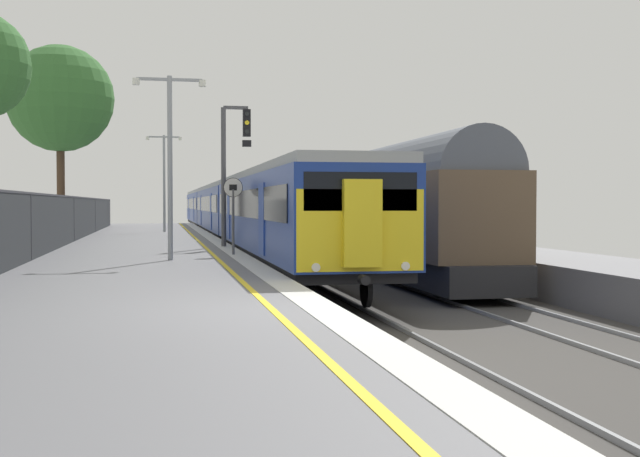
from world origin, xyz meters
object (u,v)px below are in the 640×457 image
Objects in this scene: speed_limit_sign at (233,205)px; platform_lamp_far at (164,175)px; freight_train_adjacent_track at (306,206)px; background_tree_centre at (59,102)px; commuter_train_at_platform at (229,209)px; platform_lamp_mid at (170,150)px; signal_gantry at (231,159)px.

platform_lamp_far reaches higher than speed_limit_sign.
freight_train_adjacent_track is 20.91m from speed_limit_sign.
platform_lamp_far is 10.19m from background_tree_centre.
commuter_train_at_platform is 25.53m from platform_lamp_mid.
background_tree_centre is at bearing 130.10° from signal_gantry.
speed_limit_sign is at bearing -63.60° from background_tree_centre.
platform_lamp_far is (0.00, 23.83, 0.16)m from platform_lamp_mid.
background_tree_centre reaches higher than signal_gantry.
platform_lamp_mid is 0.94× the size of platform_lamp_far.
signal_gantry reaches higher than freight_train_adjacent_track.
platform_lamp_mid reaches higher than speed_limit_sign.
freight_train_adjacent_track is 14.92m from background_tree_centre.
background_tree_centre reaches higher than commuter_train_at_platform.
platform_lamp_mid is at bearing -109.38° from freight_train_adjacent_track.
platform_lamp_mid is 0.59× the size of background_tree_centre.
freight_train_adjacent_track is 8.15m from platform_lamp_far.
commuter_train_at_platform reaches higher than speed_limit_sign.
platform_lamp_mid reaches higher than freight_train_adjacent_track.
freight_train_adjacent_track is at bearing -12.59° from platform_lamp_far.
signal_gantry reaches higher than commuter_train_at_platform.
background_tree_centre reaches higher than platform_lamp_mid.
platform_lamp_far reaches higher than platform_lamp_mid.
platform_lamp_mid is at bearing -98.51° from commuter_train_at_platform.
signal_gantry is at bearing -94.65° from commuter_train_at_platform.
background_tree_centre is (-8.41, -9.95, 4.86)m from commuter_train_at_platform.
background_tree_centre is at bearing 106.93° from platform_lamp_mid.
signal_gantry is at bearing -82.25° from platform_lamp_far.
background_tree_centre is at bearing -151.07° from freight_train_adjacent_track.
commuter_train_at_platform is at bearing 81.49° from platform_lamp_mid.
platform_lamp_mid is (-7.77, -22.10, 1.57)m from freight_train_adjacent_track.
platform_lamp_mid reaches higher than commuter_train_at_platform.
platform_lamp_mid is (-1.92, -2.02, 1.53)m from speed_limit_sign.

